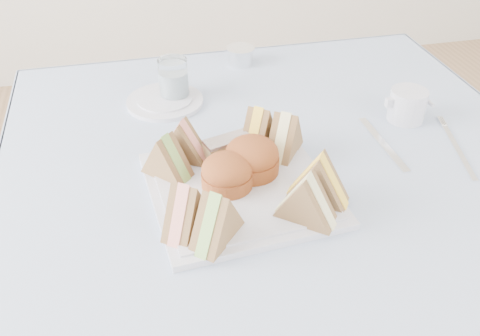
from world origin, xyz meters
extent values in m
cube|color=brown|center=(0.00, 0.00, 0.37)|extent=(0.90, 0.90, 0.74)
cube|color=#A8B3DC|center=(0.00, 0.00, 0.74)|extent=(1.02, 1.02, 0.01)
cube|color=silver|center=(-0.09, -0.07, 0.75)|extent=(0.32, 0.32, 0.01)
cylinder|color=brown|center=(-0.11, -0.07, 0.79)|extent=(0.10, 0.10, 0.06)
cylinder|color=brown|center=(-0.06, -0.03, 0.79)|extent=(0.13, 0.13, 0.06)
cube|color=tan|center=(-0.10, 0.02, 0.78)|extent=(0.09, 0.06, 0.04)
cylinder|color=silver|center=(-0.18, 0.27, 0.75)|extent=(0.21, 0.21, 0.01)
cylinder|color=white|center=(-0.16, 0.28, 0.79)|extent=(0.06, 0.06, 0.09)
cylinder|color=white|center=(0.02, 0.42, 0.77)|extent=(0.07, 0.07, 0.04)
cube|color=white|center=(0.21, 0.01, 0.75)|extent=(0.02, 0.19, 0.00)
cube|color=white|center=(0.33, -0.05, 0.75)|extent=(0.05, 0.18, 0.00)
cylinder|color=silver|center=(0.29, 0.09, 0.78)|extent=(0.08, 0.08, 0.07)
camera|label=1|loc=(-0.25, -0.76, 1.31)|focal=40.00mm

